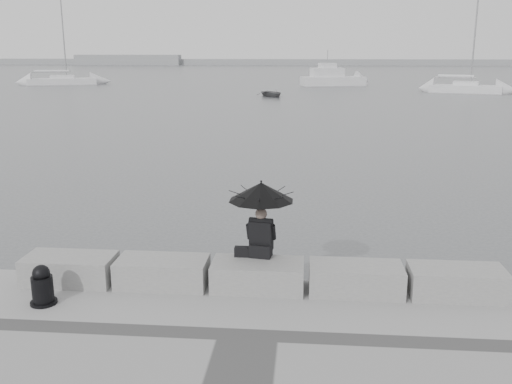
# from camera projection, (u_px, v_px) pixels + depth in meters

# --- Properties ---
(ground) EXTENTS (360.00, 360.00, 0.00)m
(ground) POSITION_uv_depth(u_px,v_px,m) (260.00, 304.00, 10.59)
(ground) COLOR #494C4E
(ground) RESTS_ON ground
(stone_block_far_left) EXTENTS (1.60, 0.80, 0.50)m
(stone_block_far_left) POSITION_uv_depth(u_px,v_px,m) (70.00, 269.00, 10.27)
(stone_block_far_left) COLOR gray
(stone_block_far_left) RESTS_ON promenade
(stone_block_left) EXTENTS (1.60, 0.80, 0.50)m
(stone_block_left) POSITION_uv_depth(u_px,v_px,m) (163.00, 272.00, 10.12)
(stone_block_left) COLOR gray
(stone_block_left) RESTS_ON promenade
(stone_block_centre) EXTENTS (1.60, 0.80, 0.50)m
(stone_block_centre) POSITION_uv_depth(u_px,v_px,m) (258.00, 276.00, 9.97)
(stone_block_centre) COLOR gray
(stone_block_centre) RESTS_ON promenade
(stone_block_right) EXTENTS (1.60, 0.80, 0.50)m
(stone_block_right) POSITION_uv_depth(u_px,v_px,m) (356.00, 279.00, 9.83)
(stone_block_right) COLOR gray
(stone_block_right) RESTS_ON promenade
(stone_block_far_right) EXTENTS (1.60, 0.80, 0.50)m
(stone_block_far_right) POSITION_uv_depth(u_px,v_px,m) (457.00, 282.00, 9.68)
(stone_block_far_right) COLOR gray
(stone_block_far_right) RESTS_ON promenade
(seated_person) EXTENTS (1.16, 1.16, 1.39)m
(seated_person) POSITION_uv_depth(u_px,v_px,m) (261.00, 202.00, 9.97)
(seated_person) COLOR black
(seated_person) RESTS_ON stone_block_centre
(bag) EXTENTS (0.27, 0.15, 0.17)m
(bag) POSITION_uv_depth(u_px,v_px,m) (242.00, 252.00, 10.18)
(bag) COLOR black
(bag) RESTS_ON stone_block_centre
(mooring_bollard) EXTENTS (0.44, 0.44, 0.69)m
(mooring_bollard) POSITION_uv_depth(u_px,v_px,m) (42.00, 288.00, 9.37)
(mooring_bollard) COLOR black
(mooring_bollard) RESTS_ON promenade
(distant_landmass) EXTENTS (180.00, 8.00, 2.80)m
(distant_landmass) POSITION_uv_depth(u_px,v_px,m) (276.00, 62.00, 160.28)
(distant_landmass) COLOR gray
(distant_landmass) RESTS_ON ground
(sailboat_left) EXTENTS (8.89, 5.05, 12.90)m
(sailboat_left) POSITION_uv_depth(u_px,v_px,m) (63.00, 80.00, 74.45)
(sailboat_left) COLOR white
(sailboat_left) RESTS_ON ground
(sailboat_right) EXTENTS (7.63, 4.55, 12.90)m
(sailboat_right) POSITION_uv_depth(u_px,v_px,m) (466.00, 88.00, 60.68)
(sailboat_right) COLOR white
(sailboat_right) RESTS_ON ground
(motor_cruiser) EXTENTS (8.38, 4.76, 4.50)m
(motor_cruiser) POSITION_uv_depth(u_px,v_px,m) (333.00, 78.00, 72.24)
(motor_cruiser) COLOR white
(motor_cruiser) RESTS_ON ground
(dinghy) EXTENTS (3.78, 3.01, 0.59)m
(dinghy) POSITION_uv_depth(u_px,v_px,m) (272.00, 94.00, 55.82)
(dinghy) COLOR slate
(dinghy) RESTS_ON ground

